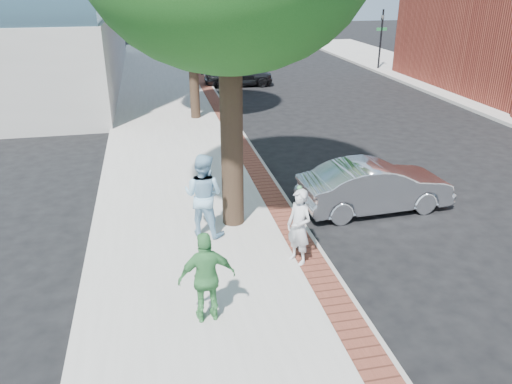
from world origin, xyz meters
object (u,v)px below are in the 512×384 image
object	(u,v)px
parking_meter	(300,205)
person_officer	(203,195)
sedan_silver	(375,186)
person_green	(207,278)
bg_car	(239,74)
person_gray	(299,227)

from	to	relation	value
parking_meter	person_officer	size ratio (longest dim) A/B	0.76
parking_meter	sedan_silver	xyz separation A→B (m)	(2.61, 1.85, -0.55)
person_officer	person_green	distance (m)	3.19
person_green	bg_car	bearing A→B (deg)	-105.59
parking_meter	person_green	size ratio (longest dim) A/B	0.88
person_gray	person_green	bearing A→B (deg)	-82.99
person_green	bg_car	distance (m)	21.09
person_officer	person_green	xyz separation A→B (m)	(-0.31, -3.18, -0.13)
person_officer	parking_meter	bearing A→B (deg)	-179.36
person_officer	sedan_silver	xyz separation A→B (m)	(4.55, 0.70, -0.47)
person_green	sedan_silver	xyz separation A→B (m)	(4.86, 3.87, -0.33)
person_gray	sedan_silver	xyz separation A→B (m)	(2.79, 2.37, -0.31)
person_green	sedan_silver	world-z (taller)	person_green
person_gray	person_officer	world-z (taller)	person_officer
parking_meter	bg_car	bearing A→B (deg)	83.76
person_gray	bg_car	bearing A→B (deg)	144.51
sedan_silver	person_officer	bearing A→B (deg)	95.46
person_gray	bg_car	xyz separation A→B (m)	(2.21, 19.14, -0.32)
sedan_silver	person_gray	bearing A→B (deg)	127.13
parking_meter	bg_car	xyz separation A→B (m)	(2.04, 18.62, -0.56)
parking_meter	sedan_silver	bearing A→B (deg)	35.29
person_green	parking_meter	bearing A→B (deg)	-141.89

